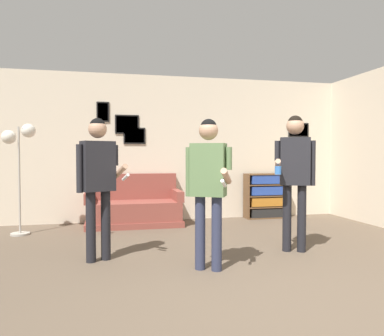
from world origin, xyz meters
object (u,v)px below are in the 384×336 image
(bookshelf, at_px, (266,196))
(person_watcher_holding_cup, at_px, (295,168))
(couch, at_px, (134,208))
(person_player_foreground_left, at_px, (98,174))
(person_player_foreground_center, at_px, (208,178))
(floor_lamp, at_px, (19,147))
(bottle_on_floor, at_px, (105,228))

(bookshelf, relative_size, person_watcher_holding_cup, 0.50)
(couch, bearing_deg, person_watcher_holding_cup, -50.45)
(person_player_foreground_left, xyz_separation_m, person_player_foreground_center, (1.15, -0.60, -0.03))
(person_player_foreground_left, bearing_deg, floor_lamp, 125.30)
(floor_lamp, distance_m, person_watcher_holding_cup, 4.06)
(couch, xyz_separation_m, person_player_foreground_left, (-0.54, -2.16, 0.71))
(person_watcher_holding_cup, bearing_deg, bookshelf, 74.36)
(bottle_on_floor, bearing_deg, person_player_foreground_center, -62.37)
(couch, bearing_deg, person_player_foreground_left, -104.03)
(bookshelf, xyz_separation_m, bottle_on_floor, (-3.03, -0.88, -0.33))
(couch, xyz_separation_m, person_player_foreground_center, (0.61, -2.76, 0.68))
(bookshelf, bearing_deg, bottle_on_floor, -163.77)
(bookshelf, relative_size, floor_lamp, 0.51)
(person_player_foreground_center, distance_m, person_watcher_holding_cup, 1.36)
(floor_lamp, bearing_deg, person_player_foreground_center, -44.50)
(bookshelf, bearing_deg, floor_lamp, -171.49)
(bookshelf, xyz_separation_m, person_player_foreground_center, (-1.95, -2.96, 0.54))
(bookshelf, height_order, person_player_foreground_left, person_player_foreground_left)
(bookshelf, height_order, person_player_foreground_center, person_player_foreground_center)
(bookshelf, distance_m, bottle_on_floor, 3.18)
(bookshelf, relative_size, person_player_foreground_left, 0.53)
(couch, bearing_deg, bookshelf, 4.43)
(floor_lamp, xyz_separation_m, bottle_on_floor, (1.27, -0.24, -1.24))
(bookshelf, distance_m, person_watcher_holding_cup, 2.63)
(couch, xyz_separation_m, floor_lamp, (-1.75, -0.45, 1.05))
(bookshelf, bearing_deg, couch, -175.57)
(person_player_foreground_left, height_order, bottle_on_floor, person_player_foreground_left)
(floor_lamp, relative_size, person_player_foreground_center, 1.06)
(floor_lamp, height_order, person_watcher_holding_cup, person_watcher_holding_cup)
(person_watcher_holding_cup, bearing_deg, person_player_foreground_left, 177.68)
(couch, relative_size, person_watcher_holding_cup, 0.95)
(bottle_on_floor, bearing_deg, person_watcher_holding_cup, -33.81)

